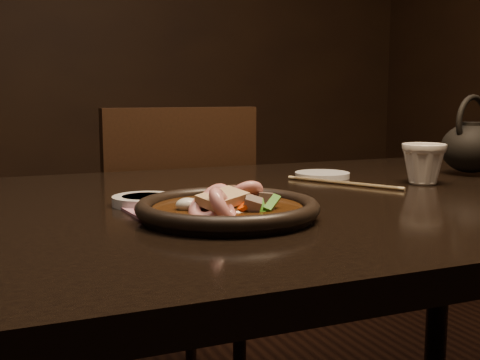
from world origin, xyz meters
name	(u,v)px	position (x,y,z in m)	size (l,w,h in m)	color
wall_back	(53,16)	(0.00, 3.00, 1.40)	(5.00, 0.02, 2.80)	black
table	(264,242)	(0.00, 0.00, 0.67)	(1.60, 0.90, 0.75)	black
chair	(167,258)	(0.01, 0.63, 0.49)	(0.46, 0.46, 0.89)	black
plate	(228,209)	(-0.12, -0.14, 0.76)	(0.26, 0.26, 0.03)	black
stirfry	(225,206)	(-0.13, -0.14, 0.77)	(0.16, 0.16, 0.06)	#331A09
soy_dish	(145,200)	(-0.20, 0.01, 0.76)	(0.10, 0.10, 0.01)	silver
saucer_right	(322,175)	(0.22, 0.18, 0.76)	(0.11, 0.11, 0.01)	silver
tea_cup	(424,162)	(0.35, 0.02, 0.79)	(0.09, 0.08, 0.09)	beige
chopsticks	(343,183)	(0.21, 0.08, 0.75)	(0.13, 0.23, 0.01)	tan
napkin	(173,207)	(-0.17, -0.03, 0.75)	(0.15, 0.15, 0.00)	#B6707F
teapot	(471,145)	(0.55, 0.10, 0.81)	(0.15, 0.13, 0.17)	black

